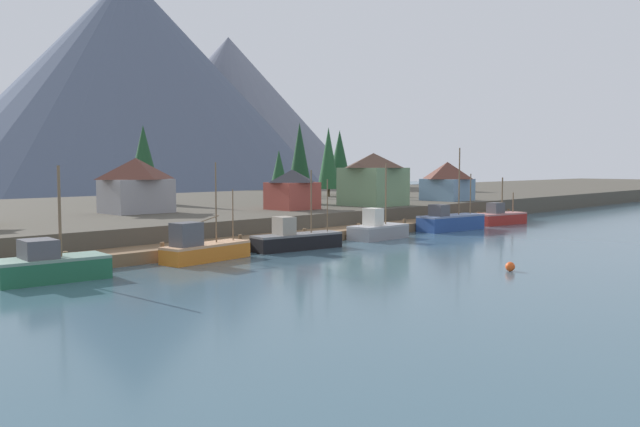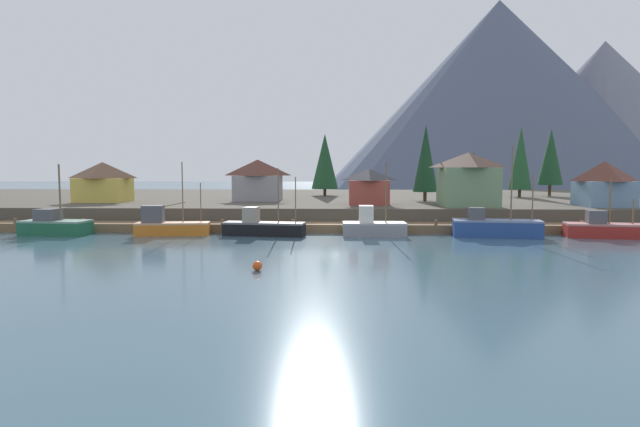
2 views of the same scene
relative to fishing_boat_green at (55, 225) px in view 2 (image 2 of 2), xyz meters
The scene contains 22 objects.
ground_plane 37.43m from the fishing_boat_green, 36.22° to the left, with size 400.00×400.00×1.00m, color #3D5B6B.
dock 30.45m from the fishing_boat_green, ahead, with size 80.00×4.00×1.60m.
shoreline_bank 45.53m from the fishing_boat_green, 48.50° to the left, with size 400.00×56.00×2.50m, color #4C473D.
mountain_west_peak 170.72m from the fishing_boat_green, 58.51° to the left, with size 123.71×123.71×66.38m, color #4C566B.
mountain_central_peak 188.42m from the fishing_boat_green, 48.57° to the left, with size 92.19×92.19×51.25m, color slate.
fishing_boat_green is the anchor object (origin of this frame).
fishing_boat_orange 12.66m from the fishing_boat_green, ahead, with size 8.16×3.29×8.02m.
fishing_boat_black 23.02m from the fishing_boat_green, ahead, with size 9.10×3.54×7.34m.
fishing_boat_grey 35.08m from the fishing_boat_green, ahead, with size 6.84×3.07×7.96m.
fishing_boat_blue 48.09m from the fishing_boat_green, ahead, with size 9.36×3.85×9.81m.
fishing_boat_red 59.47m from the fishing_boat_green, ahead, with size 8.19×3.96×6.14m.
house_grey 29.53m from the fishing_boat_green, 48.66° to the left, with size 7.12×5.56×6.06m.
house_blue 66.02m from the fishing_boat_green, 10.21° to the left, with size 6.09×6.36×5.72m.
house_red 38.04m from the fishing_boat_green, 21.30° to the left, with size 5.45×4.81×4.74m.
house_green 49.43m from the fishing_boat_green, 13.75° to the left, with size 7.15×7.09×6.82m.
house_yellow 18.69m from the fishing_boat_green, 97.39° to the left, with size 7.20×5.82×5.66m.
conifer_near_left 49.39m from the fishing_boat_green, 26.07° to the left, with size 3.55×3.55×11.01m.
conifer_near_right 69.55m from the fishing_boat_green, 28.03° to the left, with size 3.71×3.71×11.50m.
conifer_mid_left 46.94m from the fishing_boat_green, 51.61° to the left, with size 4.62×4.62×10.69m.
conifer_mid_right 66.66m from the fishing_boat_green, 34.60° to the left, with size 2.92×2.92×7.71m.
conifer_back_left 76.28m from the fishing_boat_green, 27.93° to the left, with size 4.16×4.16×11.34m.
channel_buoy 32.50m from the fishing_boat_green, 38.21° to the right, with size 0.70×0.70×0.70m, color #E04C19.
Camera 2 is at (1.37, -61.17, 7.47)m, focal length 30.85 mm.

